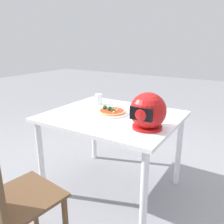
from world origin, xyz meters
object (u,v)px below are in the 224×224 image
pizza (111,111)px  drinking_glass (99,99)px  dining_table (112,124)px  motorcycle_helmet (148,112)px  chair_far (5,196)px

pizza → drinking_glass: (0.27, -0.20, 0.03)m
dining_table → motorcycle_helmet: (-0.38, 0.14, 0.21)m
pizza → motorcycle_helmet: (-0.40, 0.16, 0.10)m
pizza → drinking_glass: size_ratio=2.21×
motorcycle_helmet → drinking_glass: (0.67, -0.36, -0.07)m
motorcycle_helmet → chair_far: size_ratio=0.29×
dining_table → chair_far: size_ratio=1.21×
drinking_glass → chair_far: bearing=100.1°
pizza → chair_far: size_ratio=0.26×
drinking_glass → dining_table: bearing=143.2°
chair_far → drinking_glass: bearing=-79.9°
pizza → motorcycle_helmet: bearing=158.2°
dining_table → chair_far: 1.00m
pizza → drinking_glass: 0.33m
pizza → drinking_glass: drinking_glass is taller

